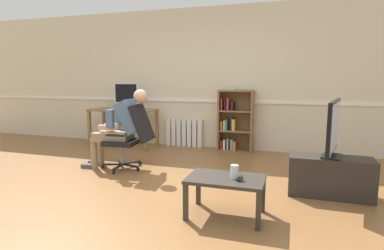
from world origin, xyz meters
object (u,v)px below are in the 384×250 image
(imac_monitor, at_px, (126,94))
(spare_remote, at_px, (240,178))
(office_chair, at_px, (131,135))
(person_seated, at_px, (121,126))
(coffee_table, at_px, (226,183))
(radiator, at_px, (184,133))
(computer_desk, at_px, (123,114))
(drinking_glass, at_px, (234,172))
(keyboard, at_px, (121,109))
(bookshelf, at_px, (234,122))
(tv_stand, at_px, (330,177))
(computer_mouse, at_px, (132,109))
(tv_screen, at_px, (334,128))

(imac_monitor, xyz_separation_m, spare_remote, (2.73, -2.67, -0.64))
(office_chair, distance_m, person_seated, 0.20)
(imac_monitor, height_order, person_seated, imac_monitor)
(office_chair, height_order, coffee_table, office_chair)
(imac_monitor, xyz_separation_m, office_chair, (0.90, -1.47, -0.52))
(radiator, relative_size, spare_remote, 4.99)
(computer_desk, xyz_separation_m, drinking_glass, (2.71, -2.58, -0.19))
(imac_monitor, relative_size, keyboard, 1.26)
(computer_desk, distance_m, bookshelf, 2.19)
(person_seated, height_order, tv_stand, person_seated)
(bookshelf, relative_size, drinking_glass, 8.83)
(keyboard, relative_size, person_seated, 0.34)
(imac_monitor, relative_size, radiator, 0.69)
(computer_mouse, xyz_separation_m, coffee_table, (2.36, -2.46, -0.43))
(imac_monitor, relative_size, office_chair, 0.52)
(imac_monitor, xyz_separation_m, computer_mouse, (0.23, -0.20, -0.27))
(computer_desk, relative_size, radiator, 1.75)
(person_seated, height_order, spare_remote, person_seated)
(office_chair, relative_size, tv_screen, 1.04)
(computer_mouse, distance_m, tv_screen, 3.73)
(computer_desk, distance_m, office_chair, 1.69)
(keyboard, height_order, bookshelf, bookshelf)
(spare_remote, bearing_deg, office_chair, 143.36)
(bookshelf, relative_size, person_seated, 0.98)
(keyboard, bearing_deg, coffee_table, -43.26)
(bookshelf, bearing_deg, keyboard, -168.55)
(computer_desk, distance_m, radiator, 1.27)
(radiator, relative_size, coffee_table, 1.00)
(tv_screen, distance_m, spare_remote, 1.35)
(computer_desk, distance_m, drinking_glass, 3.75)
(imac_monitor, distance_m, tv_screen, 4.03)
(computer_desk, bearing_deg, drinking_glass, -43.59)
(computer_desk, xyz_separation_m, computer_mouse, (0.27, -0.12, 0.13))
(office_chair, relative_size, spare_remote, 6.54)
(spare_remote, bearing_deg, computer_desk, 133.41)
(keyboard, xyz_separation_m, computer_mouse, (0.23, 0.02, 0.01))
(computer_desk, bearing_deg, coffee_table, -44.47)
(spare_remote, bearing_deg, keyboard, 134.62)
(keyboard, distance_m, office_chair, 1.57)
(computer_mouse, xyz_separation_m, radiator, (0.88, 0.51, -0.50))
(spare_remote, bearing_deg, computer_mouse, 131.83)
(bookshelf, xyz_separation_m, drinking_glass, (0.54, -2.87, -0.09))
(office_chair, bearing_deg, imac_monitor, -153.14)
(computer_desk, bearing_deg, imac_monitor, 63.60)
(office_chair, bearing_deg, computer_mouse, -156.88)
(bookshelf, bearing_deg, radiator, 174.54)
(bookshelf, height_order, radiator, bookshelf)
(keyboard, bearing_deg, tv_screen, -22.88)
(tv_stand, distance_m, spare_remote, 1.30)
(computer_mouse, xyz_separation_m, person_seated, (0.51, -1.29, -0.13))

